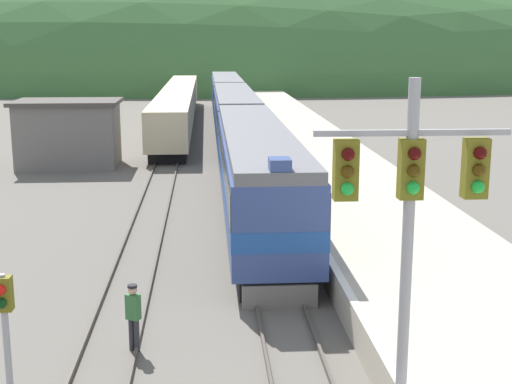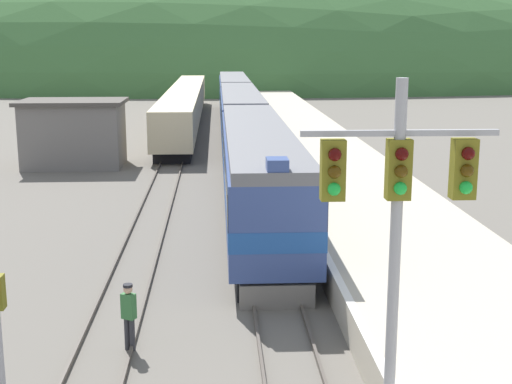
{
  "view_description": "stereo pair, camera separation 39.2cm",
  "coord_description": "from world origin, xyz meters",
  "px_view_note": "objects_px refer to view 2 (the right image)",
  "views": [
    {
      "loc": [
        -2.14,
        -9.27,
        8.02
      ],
      "look_at": [
        -0.36,
        16.43,
        2.48
      ],
      "focal_mm": 50.0,
      "sensor_mm": 36.0,
      "label": 1
    },
    {
      "loc": [
        -1.75,
        -9.3,
        8.02
      ],
      "look_at": [
        -0.36,
        16.43,
        2.48
      ],
      "focal_mm": 50.0,
      "sensor_mm": 36.0,
      "label": 2
    }
  ],
  "objects_px": {
    "track_worker": "(129,312)",
    "siding_train": "(186,105)",
    "express_train_lead_car": "(258,171)",
    "signal_mast_main": "(397,218)",
    "carriage_second": "(241,117)",
    "carriage_third": "(234,94)"
  },
  "relations": [
    {
      "from": "signal_mast_main",
      "to": "siding_train",
      "type": "bearing_deg",
      "value": 96.02
    },
    {
      "from": "carriage_second",
      "to": "signal_mast_main",
      "type": "height_order",
      "value": "signal_mast_main"
    },
    {
      "from": "express_train_lead_car",
      "to": "track_worker",
      "type": "distance_m",
      "value": 14.02
    },
    {
      "from": "carriage_second",
      "to": "track_worker",
      "type": "xyz_separation_m",
      "value": [
        -4.12,
        -36.14,
        -1.24
      ]
    },
    {
      "from": "carriage_second",
      "to": "siding_train",
      "type": "xyz_separation_m",
      "value": [
        -4.78,
        14.88,
        -0.48
      ]
    },
    {
      "from": "signal_mast_main",
      "to": "track_worker",
      "type": "height_order",
      "value": "signal_mast_main"
    },
    {
      "from": "carriage_second",
      "to": "carriage_third",
      "type": "height_order",
      "value": "same"
    },
    {
      "from": "signal_mast_main",
      "to": "carriage_second",
      "type": "bearing_deg",
      "value": 91.69
    },
    {
      "from": "express_train_lead_car",
      "to": "signal_mast_main",
      "type": "xyz_separation_m",
      "value": [
        1.24,
        -19.51,
        2.77
      ]
    },
    {
      "from": "carriage_third",
      "to": "track_worker",
      "type": "bearing_deg",
      "value": -94.04
    },
    {
      "from": "track_worker",
      "to": "siding_train",
      "type": "bearing_deg",
      "value": 90.75
    },
    {
      "from": "carriage_second",
      "to": "siding_train",
      "type": "height_order",
      "value": "carriage_second"
    },
    {
      "from": "carriage_third",
      "to": "signal_mast_main",
      "type": "distance_m",
      "value": 64.61
    },
    {
      "from": "express_train_lead_car",
      "to": "carriage_third",
      "type": "xyz_separation_m",
      "value": [
        0.0,
        45.02,
        -0.01
      ]
    },
    {
      "from": "carriage_second",
      "to": "carriage_third",
      "type": "xyz_separation_m",
      "value": [
        0.0,
        22.23,
        0.0
      ]
    },
    {
      "from": "express_train_lead_car",
      "to": "signal_mast_main",
      "type": "distance_m",
      "value": 19.75
    },
    {
      "from": "express_train_lead_car",
      "to": "track_worker",
      "type": "relative_size",
      "value": 12.09
    },
    {
      "from": "carriage_second",
      "to": "express_train_lead_car",
      "type": "bearing_deg",
      "value": -90.0
    },
    {
      "from": "track_worker",
      "to": "signal_mast_main",
      "type": "bearing_deg",
      "value": -48.98
    },
    {
      "from": "siding_train",
      "to": "track_worker",
      "type": "height_order",
      "value": "siding_train"
    },
    {
      "from": "siding_train",
      "to": "signal_mast_main",
      "type": "xyz_separation_m",
      "value": [
        6.03,
        -57.18,
        3.27
      ]
    },
    {
      "from": "carriage_third",
      "to": "siding_train",
      "type": "xyz_separation_m",
      "value": [
        -4.78,
        -7.36,
        -0.48
      ]
    }
  ]
}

